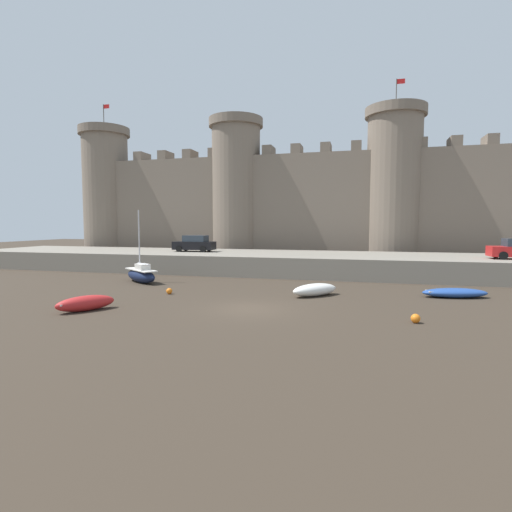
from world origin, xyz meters
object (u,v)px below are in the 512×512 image
(rowboat_midflat_left, at_px, (455,293))
(sailboat_midflat_right, at_px, (141,275))
(rowboat_foreground_centre, at_px, (315,290))
(mooring_buoy_near_shore, at_px, (169,291))
(car_quay_west, at_px, (195,244))
(rowboat_near_channel_left, at_px, (85,303))
(mooring_buoy_mid_mud, at_px, (416,318))

(rowboat_midflat_left, relative_size, sailboat_midflat_right, 0.74)
(rowboat_foreground_centre, height_order, sailboat_midflat_right, sailboat_midflat_right)
(rowboat_foreground_centre, distance_m, sailboat_midflat_right, 13.84)
(rowboat_midflat_left, height_order, mooring_buoy_near_shore, rowboat_midflat_left)
(sailboat_midflat_right, height_order, mooring_buoy_near_shore, sailboat_midflat_right)
(mooring_buoy_near_shore, bearing_deg, rowboat_midflat_left, 10.90)
(rowboat_foreground_centre, xyz_separation_m, car_quay_west, (-13.34, 12.02, 2.12))
(rowboat_near_channel_left, xyz_separation_m, car_quay_west, (-2.25, 19.36, 2.11))
(rowboat_foreground_centre, xyz_separation_m, sailboat_midflat_right, (-13.63, 2.39, 0.20))
(rowboat_midflat_left, height_order, rowboat_foreground_centre, rowboat_foreground_centre)
(mooring_buoy_mid_mud, bearing_deg, rowboat_near_channel_left, -174.29)
(mooring_buoy_mid_mud, relative_size, mooring_buoy_near_shore, 1.09)
(sailboat_midflat_right, xyz_separation_m, mooring_buoy_mid_mud, (18.85, -8.10, -0.40))
(sailboat_midflat_right, distance_m, car_quay_west, 9.82)
(rowboat_near_channel_left, bearing_deg, sailboat_midflat_right, 104.65)
(rowboat_foreground_centre, relative_size, mooring_buoy_near_shore, 8.11)
(mooring_buoy_mid_mud, bearing_deg, rowboat_foreground_centre, 132.41)
(rowboat_near_channel_left, relative_size, mooring_buoy_mid_mud, 7.02)
(rowboat_near_channel_left, height_order, mooring_buoy_mid_mud, rowboat_near_channel_left)
(mooring_buoy_near_shore, height_order, car_quay_west, car_quay_west)
(mooring_buoy_mid_mud, relative_size, car_quay_west, 0.10)
(rowboat_foreground_centre, height_order, mooring_buoy_near_shore, rowboat_foreground_centre)
(rowboat_midflat_left, height_order, rowboat_near_channel_left, rowboat_near_channel_left)
(sailboat_midflat_right, relative_size, car_quay_west, 1.35)
(rowboat_midflat_left, relative_size, rowboat_foreground_centre, 1.30)
(car_quay_west, bearing_deg, sailboat_midflat_right, -91.73)
(rowboat_near_channel_left, bearing_deg, mooring_buoy_near_shore, 71.15)
(mooring_buoy_near_shore, bearing_deg, sailboat_midflat_right, 137.37)
(rowboat_midflat_left, xyz_separation_m, sailboat_midflat_right, (-22.01, 0.73, 0.30))
(rowboat_foreground_centre, relative_size, mooring_buoy_mid_mud, 7.46)
(sailboat_midflat_right, relative_size, mooring_buoy_near_shore, 14.31)
(mooring_buoy_near_shore, bearing_deg, mooring_buoy_mid_mud, -15.51)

